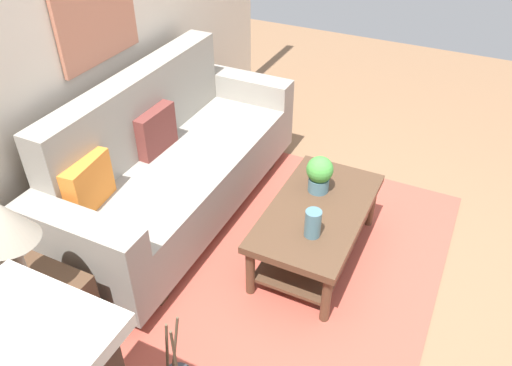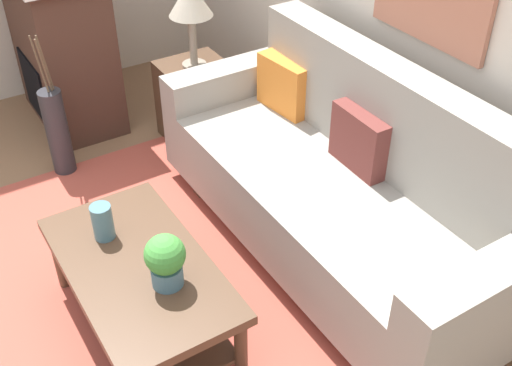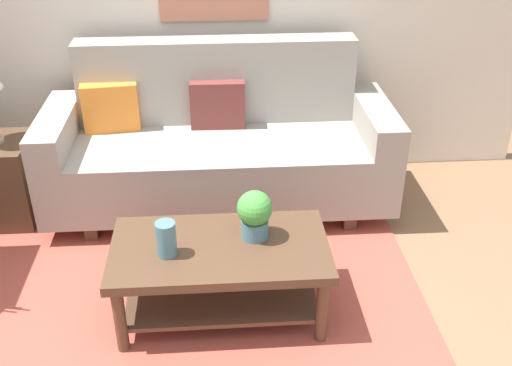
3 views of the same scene
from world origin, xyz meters
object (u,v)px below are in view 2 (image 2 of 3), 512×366
at_px(side_table, 197,103).
at_px(fireplace, 62,43).
at_px(coffee_table, 140,282).
at_px(floor_vase, 58,133).
at_px(couch, 337,187).
at_px(throw_pillow_orange, 284,85).
at_px(tabletop_vase, 103,222).
at_px(table_lamp, 190,2).
at_px(potted_plant_tabletop, 165,260).
at_px(throw_pillow_maroon, 360,140).

xyz_separation_m(side_table, fireplace, (-0.76, -0.65, 0.31)).
xyz_separation_m(coffee_table, floor_vase, (-1.51, 0.09, -0.02)).
xyz_separation_m(couch, throw_pillow_orange, (-0.70, 0.13, 0.25)).
relative_size(tabletop_vase, table_lamp, 0.32).
height_order(couch, potted_plant_tabletop, couch).
bearing_deg(table_lamp, throw_pillow_orange, 17.30).
relative_size(coffee_table, fireplace, 0.95).
bearing_deg(throw_pillow_orange, throw_pillow_maroon, 0.00).
bearing_deg(throw_pillow_orange, potted_plant_tabletop, -54.01).
relative_size(throw_pillow_orange, table_lamp, 0.63).
height_order(throw_pillow_orange, table_lamp, table_lamp).
distance_m(tabletop_vase, floor_vase, 1.28).
xyz_separation_m(throw_pillow_orange, throw_pillow_maroon, (0.70, 0.00, 0.00)).
bearing_deg(table_lamp, throw_pillow_maroon, 8.98).
bearing_deg(potted_plant_tabletop, table_lamp, 148.69).
distance_m(coffee_table, side_table, 1.74).
distance_m(fireplace, floor_vase, 0.77).
height_order(couch, fireplace, fireplace).
relative_size(fireplace, floor_vase, 1.96).
bearing_deg(fireplace, throw_pillow_maroon, 21.76).
height_order(coffee_table, floor_vase, floor_vase).
height_order(throw_pillow_orange, coffee_table, throw_pillow_orange).
distance_m(side_table, fireplace, 1.04).
distance_m(coffee_table, tabletop_vase, 0.33).
bearing_deg(potted_plant_tabletop, tabletop_vase, -164.48).
xyz_separation_m(couch, potted_plant_tabletop, (0.16, -1.06, 0.14)).
xyz_separation_m(tabletop_vase, side_table, (-1.15, 1.09, -0.24)).
height_order(coffee_table, side_table, side_table).
bearing_deg(coffee_table, couch, 89.07).
relative_size(coffee_table, table_lamp, 1.93).
xyz_separation_m(couch, throw_pillow_maroon, (-0.00, 0.13, 0.25)).
distance_m(tabletop_vase, side_table, 1.60).
bearing_deg(side_table, tabletop_vase, -43.43).
xyz_separation_m(potted_plant_tabletop, side_table, (-1.58, 0.96, -0.29)).
distance_m(potted_plant_tabletop, side_table, 1.88).
bearing_deg(tabletop_vase, throw_pillow_maroon, 78.12).
bearing_deg(potted_plant_tabletop, fireplace, 172.26).
height_order(couch, table_lamp, table_lamp).
xyz_separation_m(throw_pillow_maroon, floor_vase, (-1.53, -1.17, -0.38)).
distance_m(throw_pillow_maroon, fireplace, 2.35).
distance_m(couch, tabletop_vase, 1.22).
bearing_deg(fireplace, table_lamp, 40.43).
bearing_deg(throw_pillow_orange, table_lamp, -162.70).
relative_size(throw_pillow_orange, side_table, 0.64).
distance_m(throw_pillow_maroon, potted_plant_tabletop, 1.20).
relative_size(throw_pillow_maroon, side_table, 0.64).
relative_size(couch, potted_plant_tabletop, 8.57).
height_order(couch, floor_vase, couch).
distance_m(throw_pillow_maroon, side_table, 1.49).
xyz_separation_m(coffee_table, tabletop_vase, (-0.26, -0.05, 0.21)).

